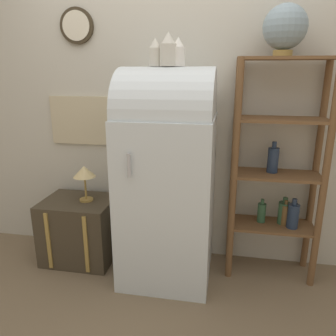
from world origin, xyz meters
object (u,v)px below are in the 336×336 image
at_px(vase_left, 155,53).
at_px(vase_right, 178,53).
at_px(globe, 285,28).
at_px(desk_lamp, 84,173).
at_px(refrigerator, 168,173).
at_px(vase_center, 168,50).
at_px(suitcase_trunk, 80,229).

xyz_separation_m(vase_left, vase_right, (0.16, -0.00, 0.00)).
bearing_deg(globe, desk_lamp, -177.75).
height_order(refrigerator, desk_lamp, refrigerator).
bearing_deg(globe, vase_center, -169.36).
distance_m(globe, vase_right, 0.71).
xyz_separation_m(suitcase_trunk, vase_left, (0.68, -0.06, 1.41)).
xyz_separation_m(vase_center, desk_lamp, (-0.70, 0.08, -0.92)).
bearing_deg(vase_right, globe, 10.38).
distance_m(globe, desk_lamp, 1.80).
relative_size(suitcase_trunk, vase_center, 2.65).
height_order(vase_left, vase_right, vase_right).
height_order(suitcase_trunk, vase_center, vase_center).
height_order(refrigerator, suitcase_trunk, refrigerator).
bearing_deg(vase_center, vase_right, 13.40).
distance_m(suitcase_trunk, globe, 2.18).
xyz_separation_m(refrigerator, globe, (0.75, 0.13, 1.00)).
bearing_deg(suitcase_trunk, desk_lamp, 7.43).
distance_m(vase_left, vase_center, 0.10).
bearing_deg(refrigerator, vase_center, -43.50).
bearing_deg(vase_left, globe, 8.25).
xyz_separation_m(suitcase_trunk, desk_lamp, (0.07, 0.01, 0.50)).
bearing_deg(vase_center, globe, 10.64).
relative_size(refrigerator, vase_left, 8.69).
bearing_deg(vase_right, refrigerator, -172.74).
bearing_deg(desk_lamp, vase_right, -5.07).
bearing_deg(suitcase_trunk, vase_right, -3.96).
distance_m(refrigerator, vase_center, 0.86).
relative_size(refrigerator, suitcase_trunk, 2.75).
relative_size(refrigerator, globe, 4.87).
height_order(refrigerator, vase_left, vase_left).
relative_size(refrigerator, vase_center, 7.31).
relative_size(vase_center, desk_lamp, 0.73).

